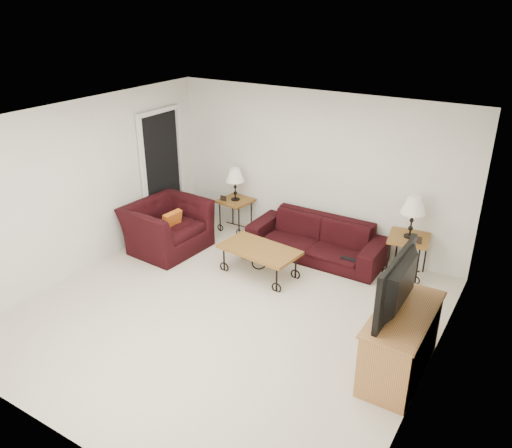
{
  "coord_description": "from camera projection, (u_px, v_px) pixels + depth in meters",
  "views": [
    {
      "loc": [
        3.25,
        -4.56,
        3.79
      ],
      "look_at": [
        0.0,
        0.7,
        1.0
      ],
      "focal_mm": 35.69,
      "sensor_mm": 36.0,
      "label": 1
    }
  ],
  "objects": [
    {
      "name": "ground",
      "position": [
        228.0,
        312.0,
        6.65
      ],
      "size": [
        5.0,
        5.0,
        0.0
      ],
      "primitive_type": "plane",
      "color": "beige",
      "rests_on": "ground"
    },
    {
      "name": "wall_back",
      "position": [
        315.0,
        170.0,
        8.08
      ],
      "size": [
        5.0,
        0.02,
        2.5
      ],
      "primitive_type": "cube",
      "color": "white",
      "rests_on": "ground"
    },
    {
      "name": "wall_front",
      "position": [
        53.0,
        332.0,
        4.2
      ],
      "size": [
        5.0,
        0.02,
        2.5
      ],
      "primitive_type": "cube",
      "color": "white",
      "rests_on": "ground"
    },
    {
      "name": "wall_left",
      "position": [
        83.0,
        188.0,
        7.34
      ],
      "size": [
        0.02,
        5.0,
        2.5
      ],
      "primitive_type": "cube",
      "color": "white",
      "rests_on": "ground"
    },
    {
      "name": "wall_right",
      "position": [
        437.0,
        281.0,
        4.94
      ],
      "size": [
        0.02,
        5.0,
        2.5
      ],
      "primitive_type": "cube",
      "color": "white",
      "rests_on": "ground"
    },
    {
      "name": "ceiling",
      "position": [
        223.0,
        123.0,
        5.62
      ],
      "size": [
        5.0,
        5.0,
        0.0
      ],
      "primitive_type": "plane",
      "color": "white",
      "rests_on": "wall_back"
    },
    {
      "name": "doorway",
      "position": [
        162.0,
        172.0,
        8.7
      ],
      "size": [
        0.08,
        0.94,
        2.04
      ],
      "primitive_type": "cube",
      "color": "black",
      "rests_on": "ground"
    },
    {
      "name": "sofa",
      "position": [
        316.0,
        239.0,
        7.95
      ],
      "size": [
        2.13,
        0.83,
        0.62
      ],
      "primitive_type": "imported",
      "color": "black",
      "rests_on": "ground"
    },
    {
      "name": "side_table_left",
      "position": [
        236.0,
        215.0,
        8.89
      ],
      "size": [
        0.58,
        0.58,
        0.57
      ],
      "primitive_type": "cube",
      "rotation": [
        0.0,
        0.0,
        -0.13
      ],
      "color": "brown",
      "rests_on": "ground"
    },
    {
      "name": "side_table_right",
      "position": [
        407.0,
        256.0,
        7.43
      ],
      "size": [
        0.66,
        0.66,
        0.62
      ],
      "primitive_type": "cube",
      "rotation": [
        0.0,
        0.0,
        0.17
      ],
      "color": "brown",
      "rests_on": "ground"
    },
    {
      "name": "lamp_left",
      "position": [
        235.0,
        184.0,
        8.65
      ],
      "size": [
        0.36,
        0.36,
        0.57
      ],
      "primitive_type": null,
      "rotation": [
        0.0,
        0.0,
        -0.13
      ],
      "color": "black",
      "rests_on": "side_table_left"
    },
    {
      "name": "lamp_right",
      "position": [
        412.0,
        217.0,
        7.18
      ],
      "size": [
        0.41,
        0.41,
        0.62
      ],
      "primitive_type": null,
      "rotation": [
        0.0,
        0.0,
        0.17
      ],
      "color": "black",
      "rests_on": "side_table_right"
    },
    {
      "name": "photo_frame_left",
      "position": [
        223.0,
        198.0,
        8.71
      ],
      "size": [
        0.11,
        0.02,
        0.09
      ],
      "primitive_type": "cube",
      "rotation": [
        0.0,
        0.0,
        0.05
      ],
      "color": "black",
      "rests_on": "side_table_left"
    },
    {
      "name": "photo_frame_right",
      "position": [
        417.0,
        240.0,
        7.1
      ],
      "size": [
        0.12,
        0.02,
        0.1
      ],
      "primitive_type": "cube",
      "rotation": [
        0.0,
        0.0,
        -0.04
      ],
      "color": "black",
      "rests_on": "side_table_right"
    },
    {
      "name": "coffee_table",
      "position": [
        259.0,
        261.0,
        7.48
      ],
      "size": [
        1.21,
        0.75,
        0.43
      ],
      "primitive_type": "cube",
      "rotation": [
        0.0,
        0.0,
        -0.11
      ],
      "color": "brown",
      "rests_on": "ground"
    },
    {
      "name": "armchair",
      "position": [
        167.0,
        227.0,
        8.17
      ],
      "size": [
        1.13,
        1.27,
        0.78
      ],
      "primitive_type": "imported",
      "rotation": [
        0.0,
        0.0,
        1.5
      ],
      "color": "black",
      "rests_on": "ground"
    },
    {
      "name": "throw_pillow",
      "position": [
        172.0,
        222.0,
        8.01
      ],
      "size": [
        0.12,
        0.36,
        0.35
      ],
      "primitive_type": "cube",
      "rotation": [
        0.0,
        0.0,
        1.5
      ],
      "color": "#CA571A",
      "rests_on": "armchair"
    },
    {
      "name": "tv_stand",
      "position": [
        401.0,
        342.0,
        5.47
      ],
      "size": [
        0.53,
        1.27,
        0.76
      ],
      "primitive_type": "cube",
      "color": "#C28748",
      "rests_on": "ground"
    },
    {
      "name": "television",
      "position": [
        407.0,
        285.0,
        5.19
      ],
      "size": [
        0.15,
        1.13,
        0.65
      ],
      "primitive_type": "imported",
      "rotation": [
        0.0,
        0.0,
        -1.57
      ],
      "color": "black",
      "rests_on": "tv_stand"
    },
    {
      "name": "backpack",
      "position": [
        353.0,
        257.0,
        7.53
      ],
      "size": [
        0.46,
        0.42,
        0.49
      ],
      "primitive_type": "ellipsoid",
      "rotation": [
        0.0,
        0.0,
        0.41
      ],
      "color": "black",
      "rests_on": "ground"
    }
  ]
}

